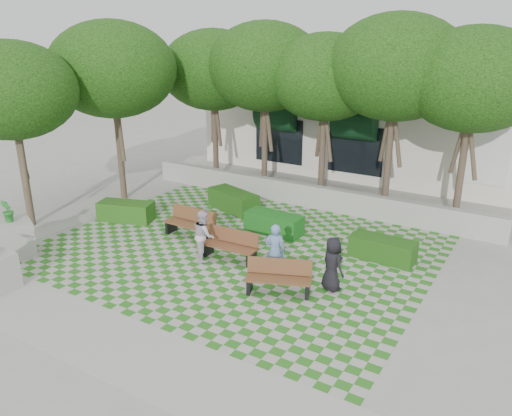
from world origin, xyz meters
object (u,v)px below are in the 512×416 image
Objects in this scene: bench_mid at (231,246)px; hedge_midright at (274,223)px; bench_west at (191,224)px; hedge_midleft at (233,201)px; person_blue at (275,251)px; hedge_west at (126,211)px; person_dark at (332,264)px; planter_back at (13,237)px; person_white at (204,235)px; bench_east at (279,278)px; hedge_east at (383,249)px.

hedge_midright is at bearing 85.36° from bench_mid.
bench_west is 0.94× the size of hedge_midright.
person_blue is (4.21, -4.11, 0.42)m from hedge_midleft.
person_dark is at bearing -6.03° from hedge_west.
planter_back is at bearing 47.54° from person_dark.
person_blue reaches higher than person_white.
person_dark is (9.39, 3.20, 0.14)m from planter_back.
person_dark is (1.70, 0.14, -0.04)m from person_blue.
bench_east reaches higher than hedge_midright.
hedge_west is at bearing -178.24° from bench_west.
bench_mid reaches higher than bench_east.
hedge_west is 7.09m from person_blue.
planter_back reaches higher than hedge_east.
bench_east is at bearing -115.88° from hedge_east.
person_blue is 2.44m from person_white.
bench_mid is 1.12× the size of person_white.
hedge_west is 8.76m from person_dark.
hedge_west is 1.32× the size of person_dark.
bench_west is 1.24× the size of person_dark.
planter_back is at bearing -135.44° from hedge_midright.
hedge_west is at bearing 22.69° from person_dark.
hedge_west is 4.72m from person_white.
person_white reaches higher than hedge_midright.
bench_west is at bearing -37.20° from person_blue.
planter_back is (-3.76, -4.15, 0.15)m from bench_west.
hedge_east is 0.98× the size of hedge_west.
hedge_midleft is at bearing 64.12° from planter_back.
hedge_midleft is 1.38× the size of person_blue.
bench_mid is at bearing 25.93° from person_dark.
person_white is at bearing 29.30° from planter_back.
person_blue is 1.01× the size of person_white.
bench_mid is 6.83m from planter_back.
planter_back is (-5.94, -3.37, 0.18)m from bench_mid.
person_blue reaches higher than hedge_midleft.
hedge_midleft is (-0.28, 3.02, -0.09)m from bench_west.
hedge_midright is (2.27, 1.79, -0.12)m from bench_west.
bench_east is at bearing -45.70° from hedge_midleft.
bench_mid is 3.47m from person_dark.
planter_back is 1.23× the size of person_dark.
person_white is at bearing -67.24° from hedge_midleft.
person_white reaches higher than bench_west.
hedge_midleft is (-6.48, 1.36, 0.04)m from hedge_east.
planter_back is at bearing -149.75° from hedge_east.
bench_east is 1.03× the size of bench_mid.
bench_mid is at bearing -8.14° from hedge_west.
person_blue reaches higher than hedge_west.
hedge_west is at bearing 80.44° from planter_back.
person_white is at bearing -151.12° from bench_mid.
hedge_west is 1.27× the size of person_white.
person_dark reaches higher than hedge_midright.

